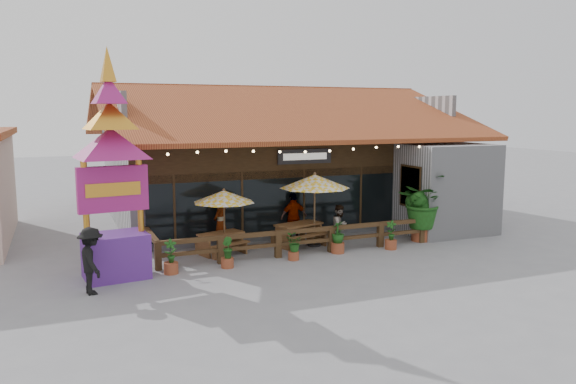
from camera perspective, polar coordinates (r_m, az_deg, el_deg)
name	(u,v)px	position (r m, az deg, el deg)	size (l,w,h in m)	color
ground	(337,247)	(20.53, 5.01, -5.63)	(100.00, 100.00, 0.00)	gray
restaurant_building	(277,170)	(26.21, -1.10, 2.27)	(15.50, 14.73, 6.09)	#B1B1B6
patio_railing	(282,238)	(19.23, -0.59, -4.66)	(10.00, 2.60, 0.92)	#4E351B
umbrella_left	(224,197)	(19.31, -6.53, -0.48)	(2.55, 2.55, 2.29)	brown
umbrella_right	(315,182)	(20.32, 2.73, 1.05)	(3.37, 3.37, 2.72)	brown
picnic_table_left	(221,240)	(19.60, -6.82, -4.82)	(1.87, 1.73, 0.74)	brown
picnic_table_right	(299,231)	(20.61, 1.09, -3.95)	(2.09, 1.93, 0.83)	brown
thai_sign_tower	(111,149)	(16.92, -17.52, 4.16)	(2.97, 2.97, 7.21)	#582588
tropical_plant	(422,203)	(21.80, 13.42, -1.08)	(2.46, 2.43, 2.57)	brown
diner_a	(221,223)	(20.13, -6.85, -3.17)	(0.69, 0.45, 1.89)	#372411
diner_b	(340,226)	(20.32, 5.30, -3.50)	(0.77, 0.60, 1.57)	#372411
diner_c	(294,217)	(21.35, 0.58, -2.54)	(1.08, 0.45, 1.84)	#372411
pedestrian	(91,261)	(16.04, -19.36, -6.61)	(1.18, 0.68, 1.83)	black
planter_a	(171,259)	(17.46, -11.82, -6.71)	(0.44, 0.44, 1.07)	brown
planter_b	(227,254)	(17.85, -6.18, -6.28)	(0.40, 0.42, 0.98)	brown
planter_c	(294,245)	(18.63, 0.57, -5.44)	(0.70, 0.67, 0.89)	brown
planter_d	(338,238)	(19.61, 5.09, -4.66)	(0.56, 0.56, 1.12)	brown
planter_e	(391,237)	(20.44, 10.42, -4.53)	(0.43, 0.44, 1.04)	brown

